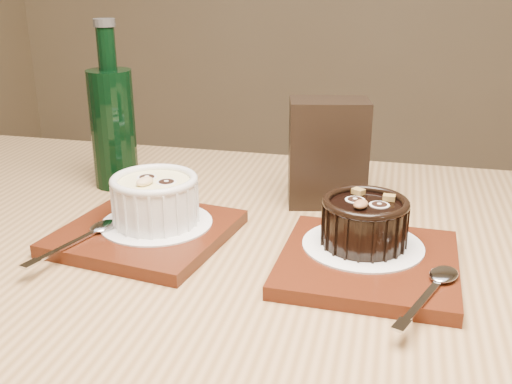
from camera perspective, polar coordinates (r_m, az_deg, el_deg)
table at (r=0.68m, az=0.58°, el=-13.80°), size 1.22×0.84×0.75m
tray_left at (r=0.71m, az=-10.39°, el=-3.83°), size 0.20×0.20×0.01m
doily_left at (r=0.71m, az=-9.44°, el=-2.91°), size 0.13×0.13×0.00m
ramekin_white at (r=0.70m, az=-9.60°, el=-0.51°), size 0.10×0.10×0.06m
spoon_left at (r=0.68m, az=-16.28°, el=-4.14°), size 0.06×0.14×0.01m
tray_right at (r=0.64m, az=10.62°, el=-6.66°), size 0.18×0.18×0.01m
doily_right at (r=0.66m, az=10.13°, el=-4.98°), size 0.13×0.13×0.00m
ramekin_dark at (r=0.64m, az=10.29°, el=-2.62°), size 0.09×0.09×0.05m
spoon_right at (r=0.58m, az=16.33°, el=-8.86°), size 0.07×0.13×0.01m
condiment_stand at (r=0.78m, az=6.84°, el=3.71°), size 0.11×0.08×0.14m
green_bottle at (r=0.87m, az=-13.48°, el=6.33°), size 0.06×0.06×0.23m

